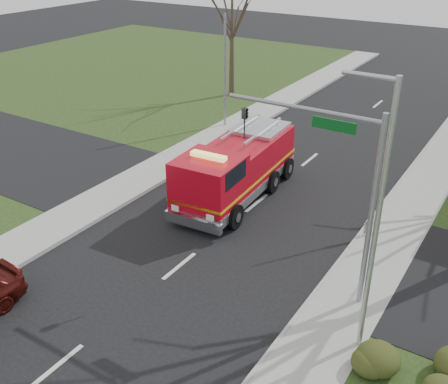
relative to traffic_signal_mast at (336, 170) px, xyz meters
The scene contains 9 objects.
ground 7.18m from the traffic_signal_mast, 163.94° to the right, with size 120.00×120.00×0.00m, color black.
sidewalk_right 4.97m from the traffic_signal_mast, 56.58° to the right, with size 2.40×80.00×0.15m, color gray.
sidewalk_left 12.41m from the traffic_signal_mast, behind, with size 2.40×80.00×0.15m, color gray.
hedge_corner 6.14m from the traffic_signal_mast, 33.41° to the right, with size 2.80×2.00×0.90m, color #2D3914.
bare_tree_left 23.97m from the traffic_signal_mast, 129.43° to the left, with size 4.50×4.50×9.00m.
traffic_signal_mast is the anchor object (origin of this frame).
streetlight_pole 2.78m from the traffic_signal_mast, 46.02° to the right, with size 1.48×0.16×8.40m.
utility_pole_far 17.38m from the traffic_signal_mast, 133.85° to the left, with size 0.14×0.14×7.00m, color gray.
fire_engine 8.47m from the traffic_signal_mast, 144.76° to the left, with size 3.34×7.90×3.12m.
Camera 1 is at (10.23, -12.96, 11.52)m, focal length 42.00 mm.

